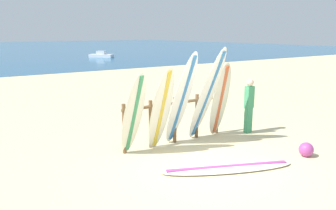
{
  "coord_description": "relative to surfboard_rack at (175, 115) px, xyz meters",
  "views": [
    {
      "loc": [
        -4.47,
        -5.05,
        2.75
      ],
      "look_at": [
        0.4,
        1.99,
        0.91
      ],
      "focal_mm": 36.6,
      "sensor_mm": 36.0,
      "label": 1
    }
  ],
  "objects": [
    {
      "name": "ground_plane",
      "position": [
        -0.4,
        -1.69,
        -0.71
      ],
      "size": [
        120.0,
        120.0,
        0.0
      ],
      "primitive_type": "plane",
      "color": "beige"
    },
    {
      "name": "surfboard_leaning_far_left",
      "position": [
        -1.33,
        -0.27,
        0.27
      ],
      "size": [
        0.66,
        0.78,
        1.94
      ],
      "color": "white",
      "rests_on": "ground"
    },
    {
      "name": "surfboard_rack",
      "position": [
        0.0,
        0.0,
        0.0
      ],
      "size": [
        2.95,
        0.09,
        1.17
      ],
      "color": "brown",
      "rests_on": "ground"
    },
    {
      "name": "surfboard_leaning_center_right",
      "position": [
        1.28,
        -0.27,
        0.29
      ],
      "size": [
        0.6,
        0.55,
        2.0
      ],
      "color": "silver",
      "rests_on": "ground"
    },
    {
      "name": "small_boat_offshore",
      "position": [
        10.46,
        28.2,
        -0.45
      ],
      "size": [
        2.47,
        2.54,
        0.71
      ],
      "color": "silver",
      "rests_on": "ocean_water"
    },
    {
      "name": "surfboard_lying_on_sand",
      "position": [
        -0.13,
        -2.04,
        -0.67
      ],
      "size": [
        2.79,
        1.65,
        0.08
      ],
      "color": "white",
      "rests_on": "ground"
    },
    {
      "name": "beach_ball",
      "position": [
        1.83,
        -2.51,
        -0.54
      ],
      "size": [
        0.32,
        0.32,
        0.32
      ],
      "primitive_type": "sphere",
      "color": "#A53F8C",
      "rests_on": "ground"
    },
    {
      "name": "surfboard_leaning_center_left",
      "position": [
        -0.04,
        -0.32,
        0.46
      ],
      "size": [
        0.75,
        1.01,
        2.34
      ],
      "color": "white",
      "rests_on": "ground"
    },
    {
      "name": "surfboard_leaning_center",
      "position": [
        0.67,
        -0.43,
        0.51
      ],
      "size": [
        0.77,
        1.16,
        2.42
      ],
      "color": "white",
      "rests_on": "ground"
    },
    {
      "name": "beachgoer_standing",
      "position": [
        2.18,
        -0.46,
        0.12
      ],
      "size": [
        0.25,
        0.2,
        1.51
      ],
      "color": "#3F9966",
      "rests_on": "ground"
    },
    {
      "name": "surfboard_leaning_left",
      "position": [
        -0.67,
        -0.4,
        0.31
      ],
      "size": [
        0.62,
        0.76,
        2.03
      ],
      "color": "white",
      "rests_on": "ground"
    }
  ]
}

